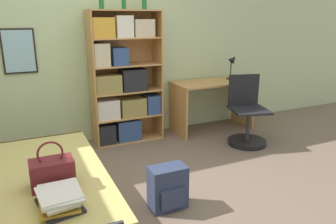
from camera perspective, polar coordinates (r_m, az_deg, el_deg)
The scene contains 13 objects.
ground_plane at distance 3.25m, azimuth -7.53°, elevation -14.87°, with size 14.00×14.00×0.00m, color #756051.
wall_back at distance 4.48m, azimuth -15.06°, elevation 11.00°, with size 10.00×0.09×2.60m.
bed at distance 3.07m, azimuth -21.56°, elevation -13.62°, with size 1.13×1.93×0.41m.
handbag at distance 2.70m, azimuth -19.51°, elevation -9.87°, with size 0.32×0.20×0.37m.
book_stack_on_bed at distance 2.44m, azimuth -18.41°, elevation -14.21°, with size 0.31×0.39×0.12m.
bookcase at distance 4.43m, azimuth -8.00°, elevation 5.31°, with size 0.93×0.36×1.76m.
bottle_green at distance 4.27m, azimuth -11.54°, elevation 18.39°, with size 0.06×0.06×0.24m.
bottle_brown at distance 4.38m, azimuth -7.71°, elevation 18.28°, with size 0.06×0.06×0.20m.
bottle_clear at distance 4.47m, azimuth -4.15°, elevation 18.83°, with size 0.06×0.06×0.30m.
desk at distance 4.96m, azimuth 7.72°, elevation 2.73°, with size 1.19×0.59×0.75m.
desk_lamp at distance 5.12m, azimuth 11.21°, elevation 8.40°, with size 0.17×0.12×0.38m.
desk_chair at distance 4.56m, azimuth 13.52°, elevation -1.80°, with size 0.57×0.57×0.92m.
backpack at distance 3.01m, azimuth -0.01°, elevation -13.06°, with size 0.33×0.23×0.40m.
Camera 1 is at (-0.79, -2.67, 1.68)m, focal length 35.00 mm.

